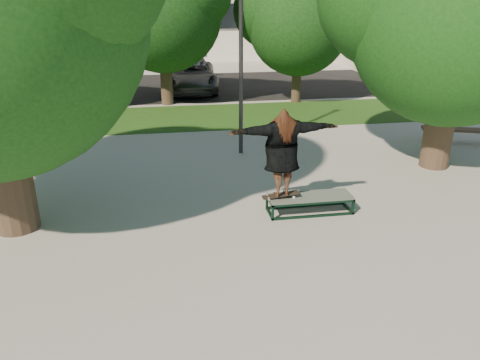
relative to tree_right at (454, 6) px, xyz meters
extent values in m
plane|color=#9E9A91|center=(-5.92, -3.08, -4.09)|extent=(120.00, 120.00, 0.00)
cube|color=#214614|center=(-4.92, 6.42, -4.08)|extent=(30.00, 4.00, 0.02)
cube|color=black|center=(-5.92, 12.92, -4.09)|extent=(40.00, 8.00, 0.01)
cylinder|color=#38281E|center=(-10.12, -2.08, -2.49)|extent=(0.84, 0.84, 3.20)
cylinder|color=#38281E|center=(0.08, -0.08, -2.59)|extent=(0.76, 0.76, 3.00)
sphere|color=#113E11|center=(0.08, -0.08, -0.31)|extent=(5.20, 5.20, 5.20)
cylinder|color=#38281E|center=(-12.42, 7.92, -2.69)|extent=(0.44, 0.44, 2.80)
sphere|color=black|center=(-12.42, 7.92, -0.63)|extent=(4.40, 4.40, 4.40)
cylinder|color=#38281E|center=(-6.92, 8.92, -2.59)|extent=(0.50, 0.50, 3.00)
sphere|color=black|center=(-6.92, 8.92, -0.37)|extent=(4.80, 4.80, 4.80)
cylinder|color=#38281E|center=(-1.42, 8.42, -2.79)|extent=(0.40, 0.40, 2.60)
sphere|color=black|center=(-1.42, 8.42, -0.86)|extent=(4.20, 4.20, 4.20)
sphere|color=black|center=(-2.47, 9.05, -0.34)|extent=(3.15, 3.15, 3.15)
sphere|color=black|center=(-0.47, 8.00, -0.13)|extent=(2.94, 2.94, 2.94)
cylinder|color=#2D2D30|center=(-4.92, 1.92, -1.09)|extent=(0.12, 0.12, 6.00)
cube|color=black|center=(-7.92, 21.86, -1.09)|extent=(27.60, 0.12, 1.60)
cube|color=beige|center=(12.08, 18.92, -0.09)|extent=(15.00, 10.00, 8.00)
cube|color=#475147|center=(-4.13, -2.32, -3.73)|extent=(1.80, 0.60, 0.03)
cylinder|color=white|center=(-5.05, -2.40, -3.69)|extent=(0.06, 0.03, 0.06)
cylinder|color=white|center=(-5.05, -2.24, -3.69)|extent=(0.06, 0.03, 0.06)
cylinder|color=white|center=(-4.51, -2.40, -3.69)|extent=(0.06, 0.03, 0.06)
cylinder|color=white|center=(-4.51, -2.24, -3.69)|extent=(0.06, 0.03, 0.06)
cube|color=black|center=(-4.78, -2.32, -3.65)|extent=(0.78, 0.20, 0.10)
imported|color=brown|center=(-4.78, -2.32, -2.72)|extent=(2.30, 0.76, 1.85)
cube|color=brown|center=(1.34, 2.05, -3.89)|extent=(0.19, 0.19, 0.40)
cube|color=brown|center=(2.38, 1.66, -3.67)|extent=(2.97, 1.44, 0.08)
imported|color=#BAB9BF|center=(-12.53, 10.42, -3.30)|extent=(2.39, 4.84, 1.59)
imported|color=black|center=(-10.92, 12.67, -3.33)|extent=(1.97, 4.73, 1.52)
imported|color=#57585C|center=(-5.72, 11.83, -3.36)|extent=(2.63, 5.36, 1.47)
imported|color=#BBBCC0|center=(-5.42, 13.42, -3.46)|extent=(2.06, 4.50, 1.27)
camera|label=1|loc=(-7.09, -11.08, 0.28)|focal=35.00mm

